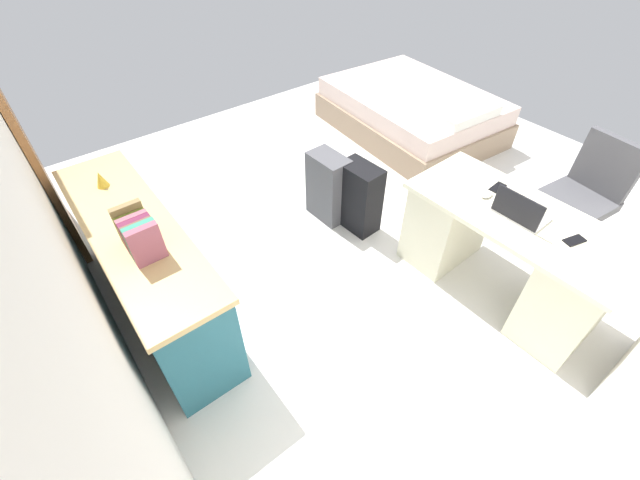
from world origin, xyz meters
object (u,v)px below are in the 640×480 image
suitcase_spare_grey (328,187)px  cell_phone_near_laptop (575,240)px  computer_mouse (487,194)px  suitcase_black (359,198)px  laptop (520,212)px  desk (504,252)px  office_chair (578,203)px  bed (412,112)px  cell_phone_by_mouse (498,187)px  figurine_small (101,179)px  credenza (149,269)px

suitcase_spare_grey → cell_phone_near_laptop: bearing=-167.3°
computer_mouse → cell_phone_near_laptop: computer_mouse is taller
suitcase_black → suitcase_spare_grey: suitcase_spare_grey is taller
suitcase_spare_grey → laptop: 1.56m
desk → cell_phone_near_laptop: bearing=-174.8°
office_chair → computer_mouse: office_chair is taller
office_chair → bed: bearing=-10.7°
cell_phone_by_mouse → figurine_small: 2.70m
suitcase_spare_grey → suitcase_black: bearing=-158.9°
bed → cell_phone_near_laptop: (-2.40, 1.26, 0.49)m
bed → computer_mouse: (-1.80, 1.31, 0.50)m
computer_mouse → cell_phone_by_mouse: computer_mouse is taller
suitcase_black → cell_phone_near_laptop: bearing=-170.1°
computer_mouse → bed: bearing=-37.4°
desk → credenza: bearing=56.3°
desk → bed: (2.06, -1.29, -0.14)m
cell_phone_near_laptop → laptop: bearing=28.3°
credenza → cell_phone_by_mouse: credenza is taller
suitcase_black → suitcase_spare_grey: bearing=19.9°
desk → credenza: (1.36, 2.04, 0.02)m
suitcase_spare_grey → computer_mouse: computer_mouse is taller
bed → cell_phone_by_mouse: bearing=146.9°
suitcase_black → figurine_small: bearing=64.5°
laptop → computer_mouse: laptop is taller
suitcase_black → figurine_small: 1.93m
cell_phone_near_laptop → figurine_small: bearing=58.2°
office_chair → suitcase_black: 1.73m
suitcase_black → computer_mouse: computer_mouse is taller
cell_phone_by_mouse → computer_mouse: bearing=87.9°
office_chair → desk: bearing=86.6°
desk → computer_mouse: 0.44m
bed → figurine_small: size_ratio=18.17×
office_chair → laptop: office_chair is taller
bed → cell_phone_near_laptop: size_ratio=14.69×
credenza → laptop: (-1.37, -2.00, 0.38)m
office_chair → figurine_small: bearing=56.9°
computer_mouse → cell_phone_by_mouse: size_ratio=0.74×
office_chair → cell_phone_by_mouse: (0.32, 0.77, 0.31)m
computer_mouse → figurine_small: 2.59m
computer_mouse → cell_phone_near_laptop: (-0.60, -0.04, -0.01)m
bed → desk: bearing=147.8°
credenza → cell_phone_by_mouse: size_ratio=13.24×
computer_mouse → cell_phone_near_laptop: size_ratio=0.74×
suitcase_black → figurine_small: size_ratio=5.57×
credenza → office_chair: bearing=-115.7°
cell_phone_near_laptop → cell_phone_by_mouse: (0.60, -0.10, 0.00)m
desk → office_chair: 0.90m
office_chair → suitcase_spare_grey: 2.00m
suitcase_black → cell_phone_by_mouse: size_ratio=4.51×
office_chair → computer_mouse: bearing=71.2°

